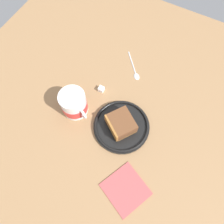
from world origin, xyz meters
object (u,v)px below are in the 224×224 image
at_px(cake_slice, 121,124).
at_px(tea_mug, 74,104).
at_px(teaspoon, 135,71).
at_px(sugar_cube, 101,89).
at_px(small_plate, 121,126).
at_px(folded_napkin, 126,189).

xyz_separation_m(cake_slice, tea_mug, (-0.01, 0.16, 0.01)).
xyz_separation_m(cake_slice, teaspoon, (0.22, 0.05, -0.03)).
relative_size(teaspoon, sugar_cube, 5.75).
xyz_separation_m(small_plate, sugar_cube, (0.09, 0.13, -0.00)).
height_order(small_plate, teaspoon, small_plate).
distance_m(small_plate, folded_napkin, 0.19).
bearing_deg(sugar_cube, small_plate, -125.27).
height_order(tea_mug, folded_napkin, tea_mug).
bearing_deg(cake_slice, tea_mug, 95.14).
height_order(tea_mug, teaspoon, tea_mug).
height_order(teaspoon, sugar_cube, sugar_cube).
bearing_deg(folded_napkin, teaspoon, 22.03).
relative_size(cake_slice, folded_napkin, 0.95).
distance_m(cake_slice, sugar_cube, 0.16).
bearing_deg(sugar_cube, folded_napkin, -138.48).
distance_m(cake_slice, tea_mug, 0.17).
bearing_deg(teaspoon, tea_mug, 155.02).
xyz_separation_m(folded_napkin, sugar_cube, (0.26, 0.23, 0.01)).
relative_size(small_plate, teaspoon, 1.73).
distance_m(tea_mug, teaspoon, 0.26).
bearing_deg(tea_mug, folded_napkin, -119.38).
height_order(tea_mug, sugar_cube, tea_mug).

